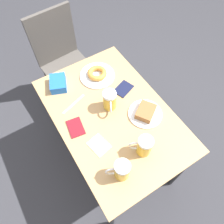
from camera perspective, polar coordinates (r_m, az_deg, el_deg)
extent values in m
plane|color=#333338|center=(2.06, 0.00, -11.45)|extent=(8.00, 8.00, 0.00)
cube|color=tan|center=(1.38, 0.00, -0.76)|extent=(0.67, 1.02, 0.03)
cylinder|color=black|center=(1.57, -0.07, -26.02)|extent=(0.04, 0.04, 0.73)
cylinder|color=black|center=(1.71, 17.59, -14.29)|extent=(0.04, 0.04, 0.73)
cylinder|color=black|center=(1.90, -15.29, -0.38)|extent=(0.04, 0.04, 0.73)
cylinder|color=black|center=(2.01, 0.05, 7.30)|extent=(0.04, 0.04, 0.73)
cube|color=#514C47|center=(2.08, -11.25, 10.85)|extent=(0.43, 0.43, 0.02)
cube|color=#514C47|center=(2.04, -15.22, 18.57)|extent=(0.40, 0.06, 0.48)
cylinder|color=#514C47|center=(2.11, -11.92, 1.82)|extent=(0.03, 0.03, 0.42)
cylinder|color=#514C47|center=(2.19, -4.04, 6.40)|extent=(0.03, 0.03, 0.42)
cylinder|color=#514C47|center=(2.32, -16.22, 7.60)|extent=(0.03, 0.03, 0.42)
cylinder|color=#514C47|center=(2.39, -8.85, 11.66)|extent=(0.03, 0.03, 0.42)
cylinder|color=silver|center=(1.38, 8.65, -0.46)|extent=(0.21, 0.21, 0.01)
cube|color=brown|center=(1.36, 8.79, 0.11)|extent=(0.16, 0.15, 0.04)
cylinder|color=silver|center=(1.55, -3.86, 9.52)|extent=(0.24, 0.24, 0.01)
torus|color=#D18938|center=(1.54, -3.91, 10.08)|extent=(0.13, 0.13, 0.04)
cylinder|color=gold|center=(1.22, 8.44, -8.95)|extent=(0.08, 0.08, 0.12)
cylinder|color=white|center=(1.16, 8.86, -7.65)|extent=(0.08, 0.08, 0.02)
torus|color=silver|center=(1.20, 6.32, -8.76)|extent=(0.08, 0.06, 0.09)
cylinder|color=gold|center=(1.35, -0.61, 2.91)|extent=(0.08, 0.08, 0.12)
cylinder|color=white|center=(1.30, -0.64, 4.62)|extent=(0.08, 0.08, 0.02)
torus|color=silver|center=(1.32, -0.48, 1.53)|extent=(0.05, 0.08, 0.09)
cylinder|color=gold|center=(1.16, 2.60, -15.05)|extent=(0.08, 0.08, 0.12)
cylinder|color=white|center=(1.10, 2.74, -14.04)|extent=(0.08, 0.08, 0.02)
torus|color=silver|center=(1.15, 0.30, -15.21)|extent=(0.08, 0.04, 0.09)
cube|color=white|center=(1.27, -3.45, -8.62)|extent=(0.11, 0.13, 0.00)
cube|color=silver|center=(1.43, -10.00, 2.07)|extent=(0.18, 0.07, 0.00)
cube|color=maroon|center=(1.34, -9.48, -4.00)|extent=(0.11, 0.14, 0.01)
cube|color=#141938|center=(1.48, 3.02, 6.07)|extent=(0.15, 0.13, 0.01)
cube|color=blue|center=(1.52, -13.90, 7.27)|extent=(0.15, 0.17, 0.06)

